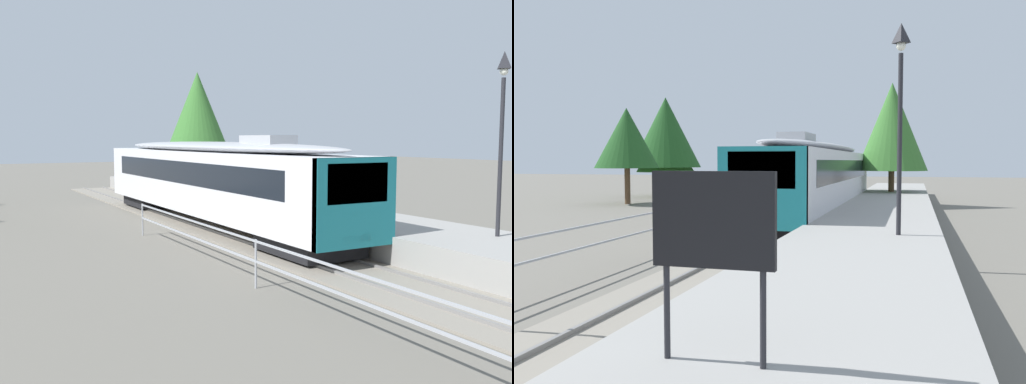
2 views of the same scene
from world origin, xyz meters
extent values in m
plane|color=#6B665B|center=(-3.00, 22.00, 0.00)|extent=(160.00, 160.00, 0.00)
cube|color=gray|center=(0.00, 22.00, 0.03)|extent=(3.20, 60.00, 0.06)
cube|color=slate|center=(-0.72, 22.00, 0.10)|extent=(0.08, 60.00, 0.08)
cube|color=slate|center=(0.72, 22.00, 0.10)|extent=(0.08, 60.00, 0.08)
cube|color=silver|center=(0.00, 30.97, 1.96)|extent=(2.80, 19.79, 2.55)
cube|color=#19757F|center=(0.00, 21.17, 1.96)|extent=(2.80, 0.24, 2.55)
cube|color=black|center=(0.00, 21.09, 2.53)|extent=(2.13, 0.08, 1.12)
cube|color=black|center=(0.00, 30.97, 2.37)|extent=(2.82, 16.63, 0.92)
ellipsoid|color=#A8AAAF|center=(0.00, 30.97, 3.42)|extent=(2.69, 19.00, 0.44)
cube|color=#A8AAAF|center=(0.00, 26.02, 3.70)|extent=(1.10, 2.20, 0.36)
cube|color=#EAE5C6|center=(0.00, 21.10, 0.97)|extent=(1.00, 0.10, 0.20)
cube|color=black|center=(0.00, 23.47, 0.42)|extent=(2.24, 3.20, 0.55)
cube|color=black|center=(0.00, 38.46, 0.42)|extent=(2.24, 3.20, 0.55)
cube|color=#999691|center=(3.25, 22.00, 0.45)|extent=(3.90, 60.00, 0.90)
cylinder|color=#232328|center=(4.09, 19.65, 3.20)|extent=(0.12, 0.12, 4.60)
pyramid|color=#232328|center=(4.09, 19.65, 6.00)|extent=(0.34, 0.34, 0.50)
sphere|color=silver|center=(4.09, 19.65, 5.68)|extent=(0.24, 0.24, 0.24)
cylinder|color=#9EA0A5|center=(-3.30, 21.00, 0.62)|extent=(0.06, 0.06, 1.25)
cylinder|color=#9EA0A5|center=(-3.30, 30.00, 0.62)|extent=(0.06, 0.06, 1.25)
cylinder|color=brown|center=(3.05, 39.15, 1.10)|extent=(0.36, 0.36, 2.20)
cone|color=#38702D|center=(3.05, 39.15, 4.90)|extent=(4.33, 4.33, 5.39)
camera|label=1|loc=(-10.12, 8.90, 3.74)|focal=39.55mm
camera|label=2|loc=(4.49, 5.89, 2.79)|focal=36.85mm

